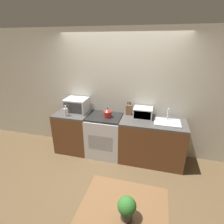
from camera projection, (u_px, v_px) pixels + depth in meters
ground_plane at (107, 177)px, 3.22m from camera, size 16.00×16.00×0.00m
wall_back at (121, 94)px, 3.69m from camera, size 10.00×0.06×2.60m
counter_left_run at (74, 131)px, 3.93m from camera, size 0.73×0.62×0.90m
counter_right_run at (152, 141)px, 3.53m from camera, size 1.26×0.62×0.90m
stove_range at (105, 135)px, 3.76m from camera, size 0.72×0.62×0.90m
kettle at (108, 113)px, 3.52m from camera, size 0.16×0.16×0.20m
microwave at (77, 105)px, 3.77m from camera, size 0.46×0.39×0.30m
bottle at (66, 112)px, 3.58m from camera, size 0.09×0.09×0.22m
knife_block at (129, 110)px, 3.64m from camera, size 0.12×0.09×0.28m
toaster_oven at (143, 113)px, 3.50m from camera, size 0.37×0.30×0.21m
sink_basin at (167, 122)px, 3.30m from camera, size 0.48×0.36×0.24m
dining_table at (123, 213)px, 1.85m from camera, size 0.90×0.72×0.73m
potted_plant at (127, 207)px, 1.65m from camera, size 0.18×0.18×0.25m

